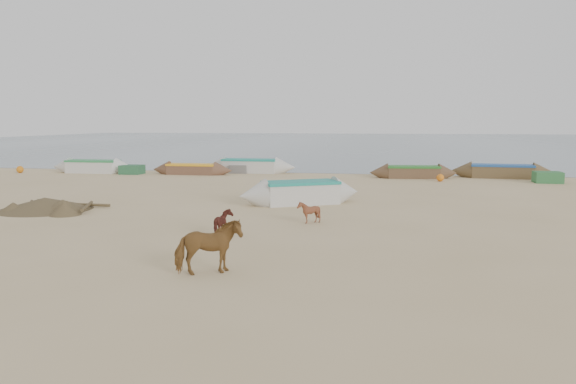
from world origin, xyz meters
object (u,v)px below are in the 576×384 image
object	(u,v)px
calf_front	(309,212)
calf_right	(224,223)
near_canoe	(301,193)
cow_adult	(208,247)

from	to	relation	value
calf_front	calf_right	size ratio (longest dim) A/B	0.98
calf_right	near_canoe	xyz separation A→B (m)	(1.27, 7.13, 0.09)
calf_front	calf_right	xyz separation A→B (m)	(-2.29, -2.63, 0.01)
calf_front	near_canoe	bearing A→B (deg)	-159.96
cow_adult	calf_right	size ratio (longest dim) A/B	1.91
cow_adult	calf_right	xyz separation A→B (m)	(-0.93, 4.31, -0.24)
calf_front	near_canoe	size ratio (longest dim) A/B	0.15
calf_front	near_canoe	xyz separation A→B (m)	(-1.02, 4.50, 0.10)
cow_adult	near_canoe	xyz separation A→B (m)	(0.34, 11.44, -0.15)
calf_front	calf_right	bearing A→B (deg)	-33.72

